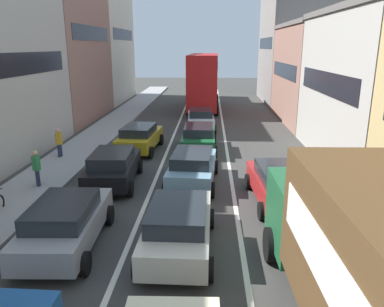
{
  "coord_description": "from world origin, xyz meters",
  "views": [
    {
      "loc": [
        0.69,
        -2.51,
        5.76
      ],
      "look_at": [
        0.0,
        12.0,
        1.6
      ],
      "focal_mm": 35.1,
      "sensor_mm": 36.0,
      "label": 1
    }
  ],
  "objects_px": {
    "sedan_centre_lane_fifth": "(201,118)",
    "sedan_right_lane_behind_truck": "(280,183)",
    "wagon_left_lane_second": "(66,222)",
    "sedan_left_lane_third": "(113,166)",
    "hatchback_centre_lane_third": "(193,167)",
    "pedestrian_near_kerb": "(59,142)",
    "removalist_box_truck": "(367,255)",
    "coupe_centre_lane_fourth": "(199,137)",
    "bus_mid_queue_primary": "(204,79)",
    "sedan_centre_lane_second": "(178,226)",
    "pedestrian_mid_sidewalk": "(37,167)",
    "sedan_left_lane_fourth": "(140,137)"
  },
  "relations": [
    {
      "from": "pedestrian_near_kerb",
      "to": "pedestrian_mid_sidewalk",
      "type": "xyz_separation_m",
      "value": [
        0.73,
        -4.25,
        0.0
      ]
    },
    {
      "from": "wagon_left_lane_second",
      "to": "coupe_centre_lane_fourth",
      "type": "relative_size",
      "value": 1.01
    },
    {
      "from": "sedan_left_lane_third",
      "to": "pedestrian_near_kerb",
      "type": "distance_m",
      "value": 5.18
    },
    {
      "from": "sedan_centre_lane_fifth",
      "to": "sedan_right_lane_behind_truck",
      "type": "height_order",
      "value": "same"
    },
    {
      "from": "hatchback_centre_lane_third",
      "to": "pedestrian_near_kerb",
      "type": "bearing_deg",
      "value": 67.97
    },
    {
      "from": "sedan_left_lane_third",
      "to": "sedan_centre_lane_fifth",
      "type": "bearing_deg",
      "value": -20.12
    },
    {
      "from": "wagon_left_lane_second",
      "to": "sedan_left_lane_third",
      "type": "distance_m",
      "value": 5.32
    },
    {
      "from": "sedan_left_lane_fourth",
      "to": "sedan_right_lane_behind_truck",
      "type": "bearing_deg",
      "value": -133.33
    },
    {
      "from": "bus_mid_queue_primary",
      "to": "hatchback_centre_lane_third",
      "type": "bearing_deg",
      "value": -179.33
    },
    {
      "from": "hatchback_centre_lane_third",
      "to": "sedan_left_lane_third",
      "type": "distance_m",
      "value": 3.41
    },
    {
      "from": "pedestrian_mid_sidewalk",
      "to": "sedan_left_lane_third",
      "type": "bearing_deg",
      "value": 161.79
    },
    {
      "from": "hatchback_centre_lane_third",
      "to": "sedan_left_lane_third",
      "type": "height_order",
      "value": "same"
    },
    {
      "from": "pedestrian_near_kerb",
      "to": "sedan_centre_lane_second",
      "type": "bearing_deg",
      "value": -48.63
    },
    {
      "from": "pedestrian_mid_sidewalk",
      "to": "sedan_left_lane_fourth",
      "type": "bearing_deg",
      "value": -148.68
    },
    {
      "from": "removalist_box_truck",
      "to": "bus_mid_queue_primary",
      "type": "distance_m",
      "value": 29.09
    },
    {
      "from": "wagon_left_lane_second",
      "to": "bus_mid_queue_primary",
      "type": "xyz_separation_m",
      "value": [
        3.59,
        25.47,
        2.03
      ]
    },
    {
      "from": "wagon_left_lane_second",
      "to": "hatchback_centre_lane_third",
      "type": "relative_size",
      "value": 0.99
    },
    {
      "from": "sedan_right_lane_behind_truck",
      "to": "pedestrian_near_kerb",
      "type": "xyz_separation_m",
      "value": [
        -10.54,
        5.3,
        0.15
      ]
    },
    {
      "from": "sedan_left_lane_fourth",
      "to": "bus_mid_queue_primary",
      "type": "xyz_separation_m",
      "value": [
        3.37,
        14.77,
        2.03
      ]
    },
    {
      "from": "sedan_centre_lane_second",
      "to": "sedan_centre_lane_fifth",
      "type": "height_order",
      "value": "same"
    },
    {
      "from": "pedestrian_mid_sidewalk",
      "to": "coupe_centre_lane_fourth",
      "type": "bearing_deg",
      "value": -167.04
    },
    {
      "from": "sedan_centre_lane_fifth",
      "to": "sedan_left_lane_fourth",
      "type": "bearing_deg",
      "value": 148.06
    },
    {
      "from": "pedestrian_mid_sidewalk",
      "to": "sedan_right_lane_behind_truck",
      "type": "bearing_deg",
      "value": 142.93
    },
    {
      "from": "hatchback_centre_lane_third",
      "to": "pedestrian_near_kerb",
      "type": "relative_size",
      "value": 2.65
    },
    {
      "from": "coupe_centre_lane_fourth",
      "to": "pedestrian_mid_sidewalk",
      "type": "relative_size",
      "value": 2.6
    },
    {
      "from": "pedestrian_mid_sidewalk",
      "to": "bus_mid_queue_primary",
      "type": "bearing_deg",
      "value": -138.41
    },
    {
      "from": "bus_mid_queue_primary",
      "to": "pedestrian_near_kerb",
      "type": "xyz_separation_m",
      "value": [
        -7.29,
        -16.59,
        -1.88
      ]
    },
    {
      "from": "pedestrian_near_kerb",
      "to": "wagon_left_lane_second",
      "type": "bearing_deg",
      "value": -64.18
    },
    {
      "from": "coupe_centre_lane_fourth",
      "to": "sedan_centre_lane_fifth",
      "type": "relative_size",
      "value": 0.98
    },
    {
      "from": "hatchback_centre_lane_third",
      "to": "sedan_right_lane_behind_truck",
      "type": "distance_m",
      "value": 3.86
    },
    {
      "from": "hatchback_centre_lane_third",
      "to": "pedestrian_mid_sidewalk",
      "type": "relative_size",
      "value": 2.65
    },
    {
      "from": "sedan_centre_lane_second",
      "to": "sedan_centre_lane_fifth",
      "type": "relative_size",
      "value": 0.99
    },
    {
      "from": "sedan_left_lane_fourth",
      "to": "bus_mid_queue_primary",
      "type": "height_order",
      "value": "bus_mid_queue_primary"
    },
    {
      "from": "removalist_box_truck",
      "to": "coupe_centre_lane_fourth",
      "type": "xyz_separation_m",
      "value": [
        -3.62,
        14.3,
        -1.18
      ]
    },
    {
      "from": "sedan_centre_lane_second",
      "to": "pedestrian_mid_sidewalk",
      "type": "bearing_deg",
      "value": 53.94
    },
    {
      "from": "removalist_box_truck",
      "to": "wagon_left_lane_second",
      "type": "bearing_deg",
      "value": 63.44
    },
    {
      "from": "sedan_centre_lane_second",
      "to": "pedestrian_near_kerb",
      "type": "relative_size",
      "value": 2.6
    },
    {
      "from": "sedan_centre_lane_second",
      "to": "sedan_centre_lane_fifth",
      "type": "xyz_separation_m",
      "value": [
        0.22,
        16.7,
        0.0
      ]
    },
    {
      "from": "sedan_centre_lane_second",
      "to": "bus_mid_queue_primary",
      "type": "xyz_separation_m",
      "value": [
        0.27,
        25.53,
        2.03
      ]
    },
    {
      "from": "hatchback_centre_lane_third",
      "to": "sedan_right_lane_behind_truck",
      "type": "bearing_deg",
      "value": -115.63
    },
    {
      "from": "removalist_box_truck",
      "to": "coupe_centre_lane_fourth",
      "type": "height_order",
      "value": "removalist_box_truck"
    },
    {
      "from": "bus_mid_queue_primary",
      "to": "removalist_box_truck",
      "type": "bearing_deg",
      "value": -171.89
    },
    {
      "from": "sedan_left_lane_third",
      "to": "pedestrian_near_kerb",
      "type": "xyz_separation_m",
      "value": [
        -3.76,
        3.56,
        0.15
      ]
    },
    {
      "from": "sedan_centre_lane_fifth",
      "to": "bus_mid_queue_primary",
      "type": "distance_m",
      "value": 9.06
    },
    {
      "from": "sedan_centre_lane_fifth",
      "to": "pedestrian_near_kerb",
      "type": "xyz_separation_m",
      "value": [
        -7.23,
        -7.76,
        0.15
      ]
    },
    {
      "from": "removalist_box_truck",
      "to": "hatchback_centre_lane_third",
      "type": "relative_size",
      "value": 1.76
    },
    {
      "from": "sedan_left_lane_third",
      "to": "hatchback_centre_lane_third",
      "type": "bearing_deg",
      "value": -90.7
    },
    {
      "from": "hatchback_centre_lane_third",
      "to": "removalist_box_truck",
      "type": "bearing_deg",
      "value": -153.73
    },
    {
      "from": "pedestrian_near_kerb",
      "to": "sedan_centre_lane_fifth",
      "type": "bearing_deg",
      "value": 50.25
    },
    {
      "from": "sedan_centre_lane_fifth",
      "to": "pedestrian_near_kerb",
      "type": "relative_size",
      "value": 2.64
    }
  ]
}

